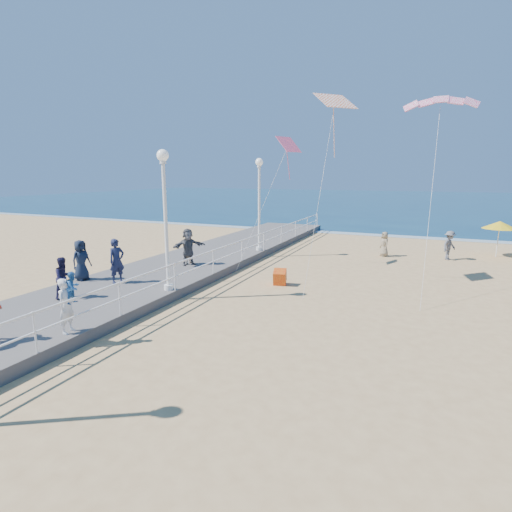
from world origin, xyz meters
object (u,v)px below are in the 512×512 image
at_px(spectator_7, 64,278).
at_px(lamp_post_mid, 165,206).
at_px(box_kite, 280,278).
at_px(spectator_6, 189,248).
at_px(woman_holding_toddler, 66,306).
at_px(beach_walker_a, 449,245).
at_px(beach_walker_c, 384,244).
at_px(spectator_0, 117,261).
at_px(spectator_5, 188,247).
at_px(lamp_post_far, 259,195).
at_px(toddler_held, 73,287).
at_px(spectator_4, 81,260).
at_px(beach_umbrella, 500,225).

bearing_deg(spectator_7, lamp_post_mid, -39.96).
bearing_deg(box_kite, spectator_6, 161.21).
height_order(woman_holding_toddler, beach_walker_a, woman_holding_toddler).
bearing_deg(beach_walker_c, spectator_0, -69.05).
height_order(lamp_post_mid, spectator_5, lamp_post_mid).
bearing_deg(beach_walker_c, spectator_7, -64.97).
xyz_separation_m(lamp_post_mid, woman_holding_toddler, (-0.05, -4.71, -2.47)).
xyz_separation_m(lamp_post_mid, box_kite, (3.26, 3.70, -3.36)).
distance_m(lamp_post_far, beach_walker_c, 8.02).
relative_size(toddler_held, spectator_7, 0.61).
distance_m(toddler_held, spectator_5, 8.79).
distance_m(woman_holding_toddler, toddler_held, 0.56).
distance_m(spectator_0, box_kite, 6.95).
xyz_separation_m(spectator_0, beach_walker_c, (9.32, 12.11, -0.58)).
bearing_deg(spectator_5, spectator_6, 54.61).
bearing_deg(beach_walker_a, beach_walker_c, 127.76).
xyz_separation_m(spectator_7, beach_walker_a, (13.10, 14.94, -0.32)).
bearing_deg(lamp_post_far, box_kite, -58.39).
bearing_deg(spectator_5, spectator_7, -155.03).
xyz_separation_m(lamp_post_mid, spectator_5, (-1.70, 4.04, -2.35)).
bearing_deg(toddler_held, spectator_0, 19.52).
height_order(spectator_0, spectator_5, spectator_0).
height_order(lamp_post_mid, spectator_6, lamp_post_mid).
xyz_separation_m(woman_holding_toddler, beach_walker_c, (6.84, 16.82, -0.45)).
xyz_separation_m(toddler_held, beach_walker_a, (10.19, 17.12, -0.87)).
bearing_deg(spectator_5, beach_walker_a, -19.80).
relative_size(spectator_4, beach_umbrella, 0.81).
xyz_separation_m(spectator_0, spectator_4, (-1.72, -0.25, -0.06)).
height_order(woman_holding_toddler, beach_walker_c, woman_holding_toddler).
xyz_separation_m(toddler_held, box_kite, (3.16, 8.26, -1.41)).
distance_m(spectator_0, spectator_5, 4.12).
xyz_separation_m(lamp_post_far, spectator_4, (-4.25, -9.24, -2.40)).
height_order(toddler_held, beach_walker_a, toddler_held).
bearing_deg(woman_holding_toddler, spectator_5, 0.22).
bearing_deg(beach_walker_a, spectator_0, 164.81).
xyz_separation_m(toddler_held, spectator_0, (-2.63, 4.56, -0.38)).
distance_m(lamp_post_far, box_kite, 7.07).
bearing_deg(woman_holding_toddler, toddler_held, -55.45).
xyz_separation_m(woman_holding_toddler, beach_umbrella, (12.98, 19.29, 0.72)).
relative_size(spectator_5, beach_walker_c, 1.23).
distance_m(toddler_held, spectator_7, 3.67).
bearing_deg(beach_walker_c, lamp_post_far, -96.86).
distance_m(woman_holding_toddler, beach_umbrella, 23.26).
relative_size(lamp_post_mid, beach_umbrella, 2.49).
distance_m(spectator_5, spectator_6, 0.15).
bearing_deg(spectator_4, beach_walker_c, -33.48).
distance_m(woman_holding_toddler, spectator_6, 9.03).
xyz_separation_m(lamp_post_far, spectator_6, (-1.74, -4.84, -2.42)).
bearing_deg(toddler_held, lamp_post_far, -10.02).
distance_m(box_kite, beach_umbrella, 14.64).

